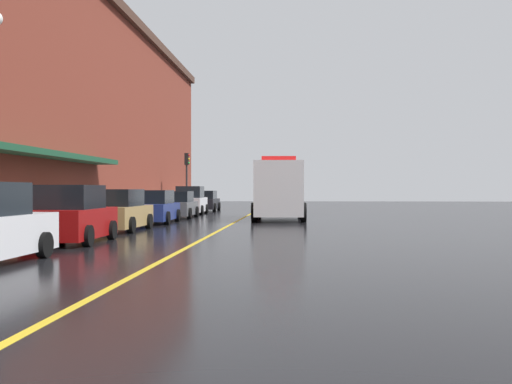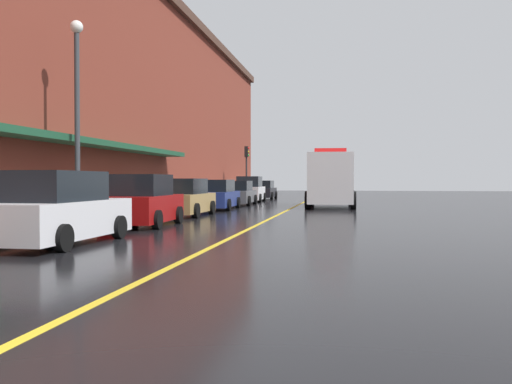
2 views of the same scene
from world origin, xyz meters
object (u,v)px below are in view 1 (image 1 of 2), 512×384
at_px(box_truck, 279,191).
at_px(traffic_light_near, 187,170).
at_px(parked_car_6, 191,201).
at_px(parking_meter_2, 184,198).
at_px(parking_meter_1, 88,205).
at_px(parked_car_7, 205,201).
at_px(parking_meter_0, 187,197).
at_px(parked_car_2, 72,216).
at_px(parked_car_5, 177,205).
at_px(parked_car_3, 119,211).
at_px(parked_car_4, 154,208).

xyz_separation_m(box_truck, traffic_light_near, (-7.45, 12.34, 1.55)).
distance_m(parked_car_6, parking_meter_2, 5.07).
bearing_deg(parking_meter_1, parked_car_7, 86.41).
bearing_deg(parking_meter_2, traffic_light_near, 85.14).
height_order(parking_meter_1, traffic_light_near, traffic_light_near).
relative_size(parked_car_7, parking_meter_0, 3.37).
height_order(parked_car_7, parking_meter_1, parked_car_7).
height_order(parked_car_2, parked_car_5, parked_car_2).
distance_m(parked_car_3, parked_car_7, 22.56).
relative_size(parking_meter_0, parking_meter_2, 1.00).
distance_m(parked_car_4, parked_car_6, 10.86).
xyz_separation_m(parked_car_5, traffic_light_near, (-1.42, 11.07, 2.41)).
relative_size(parked_car_4, parked_car_5, 1.16).
xyz_separation_m(parked_car_3, box_truck, (6.19, 9.81, 0.82)).
height_order(parked_car_3, parking_meter_1, parked_car_3).
distance_m(box_truck, parking_meter_0, 14.68).
xyz_separation_m(parked_car_7, parking_meter_0, (-1.41, -0.15, 0.32)).
bearing_deg(box_truck, parked_car_4, -57.25).
distance_m(parked_car_5, parked_car_6, 5.46).
height_order(parked_car_7, traffic_light_near, traffic_light_near).
height_order(parked_car_5, parking_meter_2, parked_car_5).
height_order(parked_car_2, parked_car_7, parked_car_2).
xyz_separation_m(parked_car_3, parking_meter_0, (-1.32, 22.41, 0.27)).
height_order(parked_car_5, box_truck, box_truck).
bearing_deg(parked_car_2, parked_car_6, -1.20).
distance_m(parked_car_6, parked_car_7, 6.03).
distance_m(parked_car_4, box_truck, 7.40).
height_order(parked_car_2, parked_car_4, parked_car_2).
distance_m(parked_car_7, parking_meter_0, 1.45).
height_order(parked_car_2, parking_meter_0, parked_car_2).
bearing_deg(parked_car_2, parked_car_4, -1.31).
height_order(parked_car_4, parked_car_5, parked_car_4).
bearing_deg(parking_meter_1, parking_meter_2, 90.00).
relative_size(parking_meter_2, traffic_light_near, 0.31).
height_order(parked_car_4, box_truck, box_truck).
bearing_deg(traffic_light_near, box_truck, -58.87).
height_order(parked_car_6, parking_meter_2, parked_car_6).
distance_m(parked_car_4, parked_car_5, 5.40).
bearing_deg(parked_car_3, parked_car_4, -0.87).
relative_size(parked_car_3, parked_car_7, 0.99).
bearing_deg(parking_meter_1, parked_car_5, 82.33).
xyz_separation_m(parked_car_2, parked_car_4, (-0.05, 11.27, -0.07)).
distance_m(parked_car_5, parking_meter_1, 11.08).
relative_size(parked_car_6, parked_car_7, 1.00).
relative_size(parked_car_6, parking_meter_0, 3.37).
relative_size(box_truck, parking_meter_0, 6.06).
xyz_separation_m(parked_car_4, traffic_light_near, (-1.36, 16.47, 2.38)).
height_order(parked_car_4, parked_car_7, parked_car_4).
height_order(parked_car_6, box_truck, box_truck).
distance_m(parked_car_2, parking_meter_2, 27.06).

